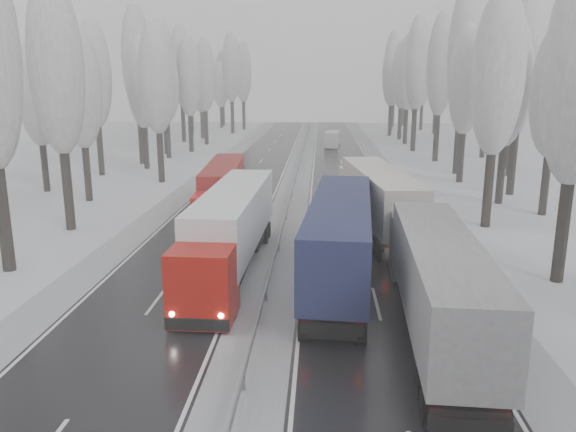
# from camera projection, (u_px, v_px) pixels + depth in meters

# --- Properties ---
(carriageway_right) EXTENTS (7.50, 200.00, 0.03)m
(carriageway_right) POSITION_uv_depth(u_px,v_px,m) (354.00, 215.00, 44.03)
(carriageway_right) COLOR black
(carriageway_right) RESTS_ON ground
(carriageway_left) EXTENTS (7.50, 200.00, 0.03)m
(carriageway_left) POSITION_uv_depth(u_px,v_px,m) (222.00, 213.00, 44.62)
(carriageway_left) COLOR black
(carriageway_left) RESTS_ON ground
(median_slush) EXTENTS (3.00, 200.00, 0.04)m
(median_slush) POSITION_uv_depth(u_px,v_px,m) (288.00, 214.00, 44.32)
(median_slush) COLOR #AAADB3
(median_slush) RESTS_ON ground
(shoulder_right) EXTENTS (2.40, 200.00, 0.04)m
(shoulder_right) POSITION_uv_depth(u_px,v_px,m) (418.00, 216.00, 43.75)
(shoulder_right) COLOR #AAADB3
(shoulder_right) RESTS_ON ground
(shoulder_left) EXTENTS (2.40, 200.00, 0.04)m
(shoulder_left) POSITION_uv_depth(u_px,v_px,m) (161.00, 212.00, 44.89)
(shoulder_left) COLOR #AAADB3
(shoulder_left) RESTS_ON ground
(median_guardrail) EXTENTS (0.12, 200.00, 0.76)m
(median_guardrail) POSITION_uv_depth(u_px,v_px,m) (288.00, 207.00, 44.17)
(median_guardrail) COLOR slate
(median_guardrail) RESTS_ON ground
(tree_18) EXTENTS (3.60, 3.60, 16.58)m
(tree_18) POSITION_uv_depth(u_px,v_px,m) (498.00, 74.00, 38.12)
(tree_18) COLOR black
(tree_18) RESTS_ON ground
(tree_19) EXTENTS (3.60, 3.60, 14.57)m
(tree_19) POSITION_uv_depth(u_px,v_px,m) (555.00, 92.00, 42.00)
(tree_19) COLOR black
(tree_19) RESTS_ON ground
(tree_20) EXTENTS (3.60, 3.60, 15.71)m
(tree_20) POSITION_uv_depth(u_px,v_px,m) (509.00, 82.00, 45.95)
(tree_20) COLOR black
(tree_20) RESTS_ON ground
(tree_21) EXTENTS (3.60, 3.60, 18.62)m
(tree_21) POSITION_uv_depth(u_px,v_px,m) (522.00, 61.00, 49.27)
(tree_21) COLOR black
(tree_21) RESTS_ON ground
(tree_22) EXTENTS (3.60, 3.60, 15.86)m
(tree_22) POSITION_uv_depth(u_px,v_px,m) (466.00, 81.00, 56.11)
(tree_22) COLOR black
(tree_22) RESTS_ON ground
(tree_23) EXTENTS (3.60, 3.60, 13.55)m
(tree_23) POSITION_uv_depth(u_px,v_px,m) (516.00, 95.00, 59.98)
(tree_23) COLOR black
(tree_23) RESTS_ON ground
(tree_24) EXTENTS (3.60, 3.60, 20.49)m
(tree_24) POSITION_uv_depth(u_px,v_px,m) (464.00, 53.00, 60.62)
(tree_24) COLOR black
(tree_24) RESTS_ON ground
(tree_25) EXTENTS (3.60, 3.60, 19.44)m
(tree_25) POSITION_uv_depth(u_px,v_px,m) (516.00, 61.00, 64.27)
(tree_25) COLOR black
(tree_25) RESTS_ON ground
(tree_26) EXTENTS (3.60, 3.60, 18.78)m
(tree_26) POSITION_uv_depth(u_px,v_px,m) (441.00, 66.00, 70.84)
(tree_26) COLOR black
(tree_26) RESTS_ON ground
(tree_27) EXTENTS (3.60, 3.60, 17.62)m
(tree_27) POSITION_uv_depth(u_px,v_px,m) (489.00, 72.00, 74.50)
(tree_27) COLOR black
(tree_27) RESTS_ON ground
(tree_28) EXTENTS (3.60, 3.60, 19.62)m
(tree_28) POSITION_uv_depth(u_px,v_px,m) (417.00, 64.00, 81.15)
(tree_28) COLOR black
(tree_28) RESTS_ON ground
(tree_29) EXTENTS (3.60, 3.60, 18.11)m
(tree_29) POSITION_uv_depth(u_px,v_px,m) (462.00, 71.00, 84.85)
(tree_29) COLOR black
(tree_29) RESTS_ON ground
(tree_30) EXTENTS (3.60, 3.60, 17.86)m
(tree_30) POSITION_uv_depth(u_px,v_px,m) (408.00, 73.00, 90.86)
(tree_30) COLOR black
(tree_30) RESTS_ON ground
(tree_31) EXTENTS (3.60, 3.60, 18.58)m
(tree_31) POSITION_uv_depth(u_px,v_px,m) (440.00, 70.00, 94.31)
(tree_31) COLOR black
(tree_31) RESTS_ON ground
(tree_32) EXTENTS (3.60, 3.60, 17.33)m
(tree_32) POSITION_uv_depth(u_px,v_px,m) (402.00, 75.00, 98.22)
(tree_32) COLOR black
(tree_32) RESTS_ON ground
(tree_33) EXTENTS (3.60, 3.60, 14.33)m
(tree_33) POSITION_uv_depth(u_px,v_px,m) (416.00, 86.00, 102.38)
(tree_33) COLOR black
(tree_33) RESTS_ON ground
(tree_34) EXTENTS (3.60, 3.60, 17.63)m
(tree_34) POSITION_uv_depth(u_px,v_px,m) (392.00, 75.00, 105.12)
(tree_34) COLOR black
(tree_34) RESTS_ON ground
(tree_35) EXTENTS (3.60, 3.60, 18.25)m
(tree_35) POSITION_uv_depth(u_px,v_px,m) (437.00, 73.00, 108.40)
(tree_35) COLOR black
(tree_35) RESTS_ON ground
(tree_36) EXTENTS (3.60, 3.60, 20.23)m
(tree_36) POSITION_uv_depth(u_px,v_px,m) (393.00, 67.00, 114.22)
(tree_36) COLOR black
(tree_36) RESTS_ON ground
(tree_37) EXTENTS (3.60, 3.60, 16.37)m
(tree_37) POSITION_uv_depth(u_px,v_px,m) (423.00, 79.00, 118.28)
(tree_37) COLOR black
(tree_37) RESTS_ON ground
(tree_38) EXTENTS (3.60, 3.60, 17.97)m
(tree_38) POSITION_uv_depth(u_px,v_px,m) (394.00, 75.00, 124.71)
(tree_38) COLOR black
(tree_38) RESTS_ON ground
(tree_39) EXTENTS (3.60, 3.60, 16.19)m
(tree_39) POSITION_uv_depth(u_px,v_px,m) (404.00, 80.00, 128.70)
(tree_39) COLOR black
(tree_39) RESTS_ON ground
(tree_58) EXTENTS (3.60, 3.60, 17.21)m
(tree_58) POSITION_uv_depth(u_px,v_px,m) (56.00, 68.00, 37.29)
(tree_58) COLOR black
(tree_58) RESTS_ON ground
(tree_60) EXTENTS (3.60, 3.60, 14.84)m
(tree_60) POSITION_uv_depth(u_px,v_px,m) (80.00, 89.00, 47.14)
(tree_60) COLOR black
(tree_60) RESTS_ON ground
(tree_61) EXTENTS (3.60, 3.60, 13.95)m
(tree_61) POSITION_uv_depth(u_px,v_px,m) (37.00, 95.00, 51.48)
(tree_61) COLOR black
(tree_61) RESTS_ON ground
(tree_62) EXTENTS (3.60, 3.60, 16.04)m
(tree_62) POSITION_uv_depth(u_px,v_px,m) (156.00, 80.00, 55.99)
(tree_62) COLOR black
(tree_62) RESTS_ON ground
(tree_63) EXTENTS (3.60, 3.60, 16.88)m
(tree_63) POSITION_uv_depth(u_px,v_px,m) (94.00, 75.00, 60.19)
(tree_63) COLOR black
(tree_63) RESTS_ON ground
(tree_64) EXTENTS (3.60, 3.60, 15.42)m
(tree_64) POSITION_uv_depth(u_px,v_px,m) (142.00, 83.00, 65.05)
(tree_64) COLOR black
(tree_64) RESTS_ON ground
(tree_65) EXTENTS (3.60, 3.60, 19.48)m
(tree_65) POSITION_uv_depth(u_px,v_px,m) (137.00, 62.00, 68.42)
(tree_65) COLOR black
(tree_65) RESTS_ON ground
(tree_66) EXTENTS (3.60, 3.60, 15.23)m
(tree_66) POSITION_uv_depth(u_px,v_px,m) (165.00, 84.00, 74.42)
(tree_66) COLOR black
(tree_66) RESTS_ON ground
(tree_67) EXTENTS (3.60, 3.60, 17.09)m
(tree_67) POSITION_uv_depth(u_px,v_px,m) (163.00, 75.00, 78.10)
(tree_67) COLOR black
(tree_67) RESTS_ON ground
(tree_68) EXTENTS (3.60, 3.60, 16.65)m
(tree_68) POSITION_uv_depth(u_px,v_px,m) (189.00, 77.00, 80.68)
(tree_68) COLOR black
(tree_68) RESTS_ON ground
(tree_69) EXTENTS (3.60, 3.60, 19.35)m
(tree_69) POSITION_uv_depth(u_px,v_px,m) (162.00, 66.00, 84.43)
(tree_69) COLOR black
(tree_69) RESTS_ON ground
(tree_70) EXTENTS (3.60, 3.60, 17.09)m
(tree_70) POSITION_uv_depth(u_px,v_px,m) (204.00, 76.00, 90.38)
(tree_70) COLOR black
(tree_70) RESTS_ON ground
(tree_71) EXTENTS (3.60, 3.60, 19.61)m
(tree_71) POSITION_uv_depth(u_px,v_px,m) (181.00, 66.00, 94.15)
(tree_71) COLOR black
(tree_71) RESTS_ON ground
(tree_72) EXTENTS (3.60, 3.60, 15.11)m
(tree_72) POSITION_uv_depth(u_px,v_px,m) (201.00, 84.00, 99.89)
(tree_72) COLOR black
(tree_72) RESTS_ON ground
(tree_73) EXTENTS (3.60, 3.60, 17.22)m
(tree_73) POSITION_uv_depth(u_px,v_px,m) (190.00, 76.00, 103.61)
(tree_73) COLOR black
(tree_73) RESTS_ON ground
(tree_74) EXTENTS (3.60, 3.60, 19.68)m
(tree_74) POSITION_uv_depth(u_px,v_px,m) (231.00, 68.00, 109.46)
(tree_74) COLOR black
(tree_74) RESTS_ON ground
(tree_75) EXTENTS (3.60, 3.60, 18.60)m
(tree_75) POSITION_uv_depth(u_px,v_px,m) (190.00, 72.00, 114.01)
(tree_75) COLOR black
(tree_75) RESTS_ON ground
(tree_76) EXTENTS (3.60, 3.60, 18.55)m
(tree_76) POSITION_uv_depth(u_px,v_px,m) (243.00, 72.00, 118.69)
(tree_76) COLOR black
(tree_76) RESTS_ON ground
(tree_77) EXTENTS (3.60, 3.60, 14.32)m
(tree_77) POSITION_uv_depth(u_px,v_px,m) (220.00, 85.00, 123.51)
(tree_77) COLOR black
(tree_77) RESTS_ON ground
(tree_78) EXTENTS (3.60, 3.60, 19.55)m
(tree_78) POSITION_uv_depth(u_px,v_px,m) (231.00, 70.00, 125.13)
(tree_78) COLOR black
(tree_78) RESTS_ON ground
(tree_79) EXTENTS (3.60, 3.60, 17.07)m
(tree_79) POSITION_uv_depth(u_px,v_px,m) (222.00, 77.00, 129.54)
(tree_79) COLOR black
(tree_79) RESTS_ON ground
(truck_grey_tarp) EXTENTS (3.48, 16.93, 4.31)m
(truck_grey_tarp) POSITION_uv_depth(u_px,v_px,m) (435.00, 274.00, 23.14)
(truck_grey_tarp) COLOR #49494E
(truck_grey_tarp) RESTS_ON ground
(truck_blue_box) EXTENTS (4.12, 18.02, 4.59)m
(truck_blue_box) POSITION_uv_depth(u_px,v_px,m) (341.00, 232.00, 28.96)
(truck_blue_box) COLOR #1F264E
(truck_blue_box) RESTS_ON ground
(truck_cream_box) EXTENTS (4.84, 17.47, 4.44)m
(truck_cream_box) POSITION_uv_depth(u_px,v_px,m) (376.00, 195.00, 38.89)
(truck_cream_box) COLOR beige
(truck_cream_box) RESTS_ON ground
(box_truck_distant) EXTENTS (2.64, 6.92, 2.53)m
(box_truck_distant) POSITION_uv_depth(u_px,v_px,m) (333.00, 139.00, 88.65)
(box_truck_distant) COLOR silver
(box_truck_distant) RESTS_ON ground
(truck_red_white) EXTENTS (3.15, 17.33, 4.43)m
(truck_red_white) POSITION_uv_depth(u_px,v_px,m) (231.00, 226.00, 30.50)
(truck_red_white) COLOR #A01008
(truck_red_white) RESTS_ON ground
(truck_red_red) EXTENTS (3.43, 15.48, 3.94)m
(truck_red_red) POSITION_uv_depth(u_px,v_px,m) (222.00, 187.00, 43.38)
(truck_red_red) COLOR red
(truck_red_red) RESTS_ON ground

